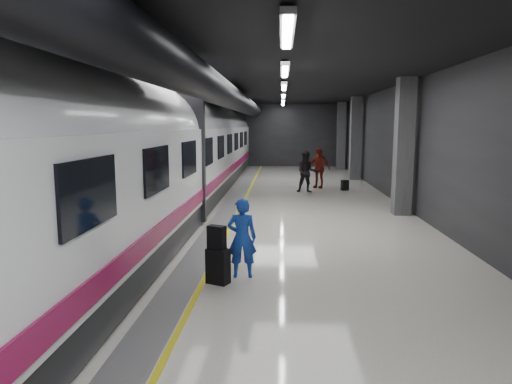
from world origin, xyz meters
name	(u,v)px	position (x,y,z in m)	size (l,w,h in m)	color
ground	(263,225)	(0.00, 0.00, 0.00)	(40.00, 40.00, 0.00)	silver
platform_hall	(255,107)	(-0.29, 0.96, 3.54)	(10.02, 40.02, 4.51)	black
train	(154,156)	(-3.25, 0.00, 2.07)	(3.05, 38.00, 4.05)	black
traveler_main	(242,238)	(-0.23, -4.68, 0.79)	(0.57, 0.38, 1.57)	blue
suitcase_main	(218,266)	(-0.65, -5.07, 0.34)	(0.41, 0.26, 0.67)	black
shoulder_bag	(217,237)	(-0.67, -5.08, 0.89)	(0.33, 0.18, 0.44)	black
traveler_far_a	(307,172)	(1.65, 6.90, 0.92)	(0.89, 0.69, 1.83)	black
traveler_far_b	(319,168)	(2.30, 8.43, 0.95)	(1.12, 0.47, 1.91)	maroon
suitcase_far	(345,185)	(3.45, 7.65, 0.24)	(0.32, 0.21, 0.48)	black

